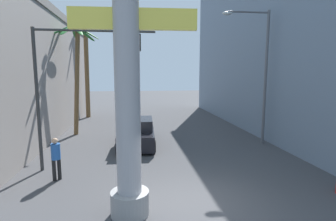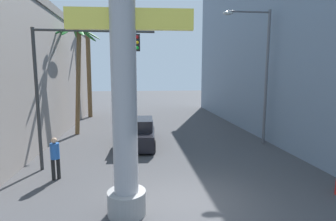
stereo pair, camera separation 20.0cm
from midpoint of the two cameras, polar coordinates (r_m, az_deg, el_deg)
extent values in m
plane|color=#424244|center=(18.27, -2.02, -4.93)|extent=(89.86, 89.86, 0.00)
cube|color=slate|center=(21.36, 28.13, 13.84)|extent=(8.55, 27.56, 13.20)
cylinder|color=#9E9EA3|center=(7.32, -9.74, 10.81)|extent=(0.70, 0.70, 8.93)
cylinder|color=gray|center=(8.22, -9.02, -19.21)|extent=(1.13, 1.13, 0.70)
cube|color=#F2E04C|center=(7.45, -8.32, 19.11)|extent=(3.41, 0.34, 0.56)
cylinder|color=#59595E|center=(16.11, 20.12, 6.49)|extent=(0.16, 0.16, 7.60)
cylinder|color=#59595E|center=(15.94, 16.74, 19.84)|extent=(2.40, 0.10, 0.10)
ellipsoid|color=beige|center=(15.49, 12.42, 19.97)|extent=(0.56, 0.28, 0.20)
cylinder|color=#333333|center=(12.10, -26.94, 1.81)|extent=(0.14, 0.14, 5.94)
cylinder|color=#333333|center=(11.60, -15.95, 16.37)|extent=(4.88, 0.10, 0.10)
cube|color=black|center=(11.44, -7.08, 14.46)|extent=(0.24, 0.24, 0.70)
sphere|color=red|center=(11.34, -7.09, 15.64)|extent=(0.14, 0.14, 0.14)
sphere|color=yellow|center=(11.31, -7.07, 14.53)|extent=(0.14, 0.14, 0.14)
sphere|color=green|center=(11.29, -7.05, 13.42)|extent=(0.14, 0.14, 0.14)
cylinder|color=black|center=(17.41, -9.92, -4.61)|extent=(0.25, 0.65, 0.64)
cylinder|color=black|center=(17.34, -3.87, -4.56)|extent=(0.25, 0.65, 0.64)
cylinder|color=black|center=(13.97, -11.18, -7.81)|extent=(0.25, 0.65, 0.64)
cylinder|color=black|center=(13.89, -3.58, -7.76)|extent=(0.25, 0.65, 0.64)
cube|color=black|center=(15.56, -7.13, -5.16)|extent=(2.17, 5.18, 0.80)
cube|color=black|center=(15.04, -7.23, -2.90)|extent=(1.87, 2.22, 0.60)
cylinder|color=brown|center=(25.55, -17.47, 8.46)|extent=(0.52, 0.67, 8.91)
ellipsoid|color=#24762D|center=(25.88, -16.17, 18.14)|extent=(1.21, 0.43, 0.52)
ellipsoid|color=#2A5D2D|center=(26.53, -16.94, 17.69)|extent=(0.66, 1.17, 0.73)
ellipsoid|color=#1E642D|center=(26.44, -18.47, 17.65)|extent=(1.09, 0.98, 0.74)
ellipsoid|color=#2B682D|center=(25.76, -18.87, 17.95)|extent=(1.15, 0.92, 0.69)
ellipsoid|color=#1F612D|center=(25.41, -17.51, 18.35)|extent=(0.60, 1.26, 0.43)
cylinder|color=brown|center=(18.56, -19.50, 5.82)|extent=(0.69, 0.48, 7.06)
ellipsoid|color=#2B632D|center=(18.73, -17.51, 15.91)|extent=(1.59, 0.48, 0.97)
ellipsoid|color=#206E2D|center=(19.43, -17.90, 15.61)|extent=(1.38, 1.36, 0.96)
ellipsoid|color=#2D6E2D|center=(19.81, -19.75, 15.53)|extent=(0.45, 1.66, 0.80)
ellipsoid|color=#2B692D|center=(19.57, -22.10, 15.73)|extent=(1.65, 1.18, 0.58)
ellipsoid|color=#21662D|center=(18.76, -22.83, 15.70)|extent=(1.59, 1.03, 0.92)
ellipsoid|color=#25782D|center=(18.20, -21.48, 16.03)|extent=(0.77, 1.63, 0.92)
ellipsoid|color=#2E782D|center=(18.13, -19.36, 16.19)|extent=(1.08, 1.59, 0.89)
cylinder|color=black|center=(11.30, -23.06, -11.64)|extent=(0.14, 0.14, 0.84)
cylinder|color=black|center=(11.23, -24.02, -11.81)|extent=(0.14, 0.14, 0.84)
cylinder|color=#2659A5|center=(11.05, -23.75, -8.17)|extent=(0.48, 0.48, 0.61)
sphere|color=tan|center=(10.95, -23.87, -6.08)|extent=(0.22, 0.22, 0.22)
camera|label=1|loc=(0.10, -90.41, -0.06)|focal=28.00mm
camera|label=2|loc=(0.10, 89.59, 0.06)|focal=28.00mm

